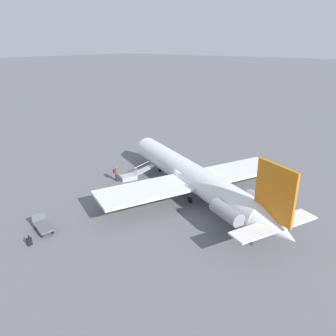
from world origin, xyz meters
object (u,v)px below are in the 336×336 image
(airplane_main, at_px, (194,177))
(passenger, at_px, (116,173))
(luggage_cart, at_px, (43,226))
(suitcase, at_px, (29,241))
(boarding_stairs, at_px, (132,176))

(airplane_main, xyz_separation_m, passenger, (8.87, 2.03, -1.02))
(airplane_main, xyz_separation_m, luggage_cart, (6.35, 12.95, -1.56))
(airplane_main, xyz_separation_m, suitcase, (5.34, 14.79, -1.69))
(airplane_main, xyz_separation_m, boarding_stairs, (7.97, 0.53, -1.65))
(passenger, relative_size, suitcase, 1.98)
(boarding_stairs, bearing_deg, luggage_cart, -147.74)
(passenger, bearing_deg, boarding_stairs, -6.07)
(airplane_main, height_order, luggage_cart, airplane_main)
(boarding_stairs, height_order, passenger, passenger)
(passenger, height_order, luggage_cart, passenger)
(airplane_main, distance_m, luggage_cart, 14.50)
(passenger, bearing_deg, airplane_main, -52.29)
(luggage_cart, xyz_separation_m, suitcase, (-1.01, 1.84, -0.13))
(boarding_stairs, distance_m, passenger, 1.86)
(airplane_main, distance_m, boarding_stairs, 8.16)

